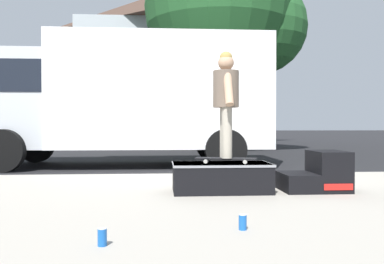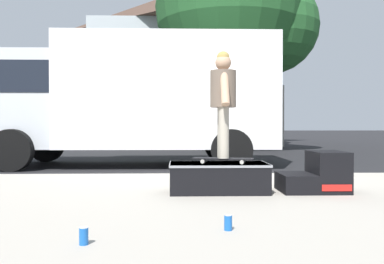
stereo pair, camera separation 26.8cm
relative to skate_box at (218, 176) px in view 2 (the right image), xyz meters
name	(u,v)px [view 2 (the right image)]	position (x,y,z in m)	size (l,w,h in m)	color
ground_plane	(229,176)	(0.46, 2.59, -0.32)	(140.00, 140.00, 0.00)	black
sidewalk_slab	(259,202)	(0.46, -0.41, -0.26)	(50.00, 5.00, 0.12)	#A8A093
skate_box	(218,176)	(0.00, 0.00, 0.00)	(1.26, 0.69, 0.37)	black
kicker_ramp	(318,175)	(1.30, 0.00, 0.02)	(0.84, 0.64, 0.52)	black
skateboard	(223,159)	(0.06, -0.03, 0.23)	(0.81, 0.39, 0.07)	black
skater_kid	(223,95)	(0.06, -0.03, 1.04)	(0.33, 0.70, 1.36)	#B7AD99
soda_can	(228,223)	(-0.10, -1.97, -0.14)	(0.07, 0.07, 0.13)	#1959B2
soda_can_b	(84,236)	(-1.19, -2.35, -0.14)	(0.07, 0.07, 0.13)	#1959B2
box_truck	(128,95)	(-1.75, 4.79, 1.38)	(6.91, 2.63, 3.05)	white
street_tree_main	(238,11)	(1.66, 9.96, 4.83)	(5.99, 5.44, 8.04)	brown
house_behind	(184,66)	(-0.26, 17.59, 3.92)	(9.54, 8.22, 8.40)	silver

